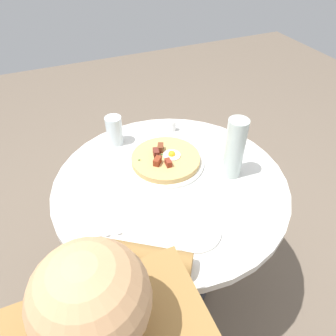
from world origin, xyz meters
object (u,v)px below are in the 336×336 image
at_px(pizza_plate, 166,162).
at_px(breakfast_pizza, 166,159).
at_px(fork, 106,214).
at_px(salt_shaker, 173,126).
at_px(bread_plate, 194,230).
at_px(water_glass, 114,130).
at_px(dining_table, 170,211).
at_px(water_bottle, 235,148).
at_px(knife, 117,212).

xyz_separation_m(pizza_plate, breakfast_pizza, (0.00, -0.00, 0.02)).
relative_size(fork, salt_shaker, 3.75).
xyz_separation_m(bread_plate, water_glass, (0.09, -0.55, 0.06)).
distance_m(dining_table, water_bottle, 0.37).
relative_size(dining_table, fork, 4.77).
xyz_separation_m(dining_table, salt_shaker, (-0.14, -0.30, 0.19)).
bearing_deg(water_glass, water_bottle, 133.54).
bearing_deg(bread_plate, breakfast_pizza, -97.96).
height_order(dining_table, water_bottle, water_bottle).
bearing_deg(bread_plate, water_glass, -80.47).
xyz_separation_m(pizza_plate, knife, (0.25, 0.17, 0.00)).
xyz_separation_m(dining_table, knife, (0.22, 0.08, 0.17)).
xyz_separation_m(pizza_plate, water_bottle, (-0.20, 0.15, 0.11)).
xyz_separation_m(dining_table, pizza_plate, (-0.02, -0.10, 0.17)).
bearing_deg(knife, pizza_plate, 137.17).
xyz_separation_m(fork, water_bottle, (-0.49, -0.02, 0.11)).
xyz_separation_m(water_glass, water_bottle, (-0.34, 0.36, 0.06)).
bearing_deg(breakfast_pizza, water_bottle, 143.75).
height_order(pizza_plate, bread_plate, pizza_plate).
bearing_deg(bread_plate, dining_table, -95.84).
xyz_separation_m(breakfast_pizza, water_glass, (0.14, -0.21, 0.04)).
bearing_deg(water_glass, pizza_plate, 123.51).
xyz_separation_m(knife, water_bottle, (-0.45, -0.03, 0.11)).
xyz_separation_m(bread_plate, fork, (0.23, -0.17, 0.00)).
bearing_deg(breakfast_pizza, knife, 35.26).
xyz_separation_m(dining_table, fork, (0.26, 0.07, 0.17)).
relative_size(bread_plate, knife, 0.95).
relative_size(bread_plate, fork, 0.95).
relative_size(breakfast_pizza, water_glass, 2.17).
relative_size(fork, knife, 1.00).
distance_m(knife, water_glass, 0.41).
height_order(bread_plate, water_glass, water_glass).
bearing_deg(water_glass, fork, 69.46).
height_order(knife, water_glass, water_glass).
distance_m(fork, knife, 0.04).
xyz_separation_m(pizza_plate, water_glass, (0.14, -0.21, 0.06)).
distance_m(dining_table, salt_shaker, 0.38).
height_order(knife, salt_shaker, salt_shaker).
xyz_separation_m(pizza_plate, salt_shaker, (-0.12, -0.20, 0.02)).
bearing_deg(fork, water_bottle, 104.14).
bearing_deg(breakfast_pizza, fork, 30.64).
height_order(dining_table, breakfast_pizza, breakfast_pizza).
height_order(water_glass, water_bottle, water_bottle).
height_order(bread_plate, water_bottle, water_bottle).
bearing_deg(water_bottle, water_glass, -46.46).
relative_size(pizza_plate, water_bottle, 1.27).
bearing_deg(pizza_plate, dining_table, 76.76).
height_order(water_glass, salt_shaker, water_glass).
bearing_deg(water_glass, bread_plate, 99.53).
height_order(breakfast_pizza, salt_shaker, breakfast_pizza).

